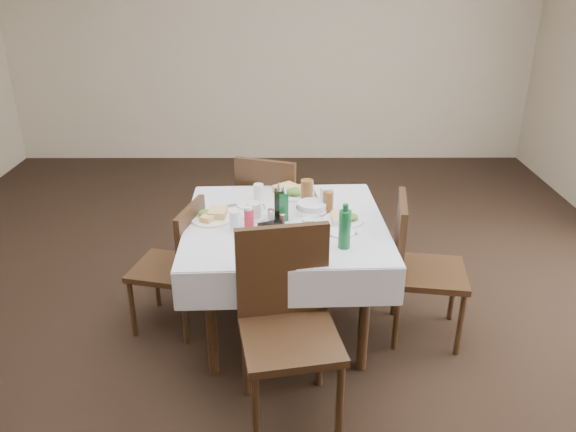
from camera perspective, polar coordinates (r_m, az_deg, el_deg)
The scene contains 33 objects.
ground_plane at distance 3.75m, azimuth -2.99°, elevation -11.12°, with size 7.00×7.00×0.00m, color black.
room_shell at distance 3.09m, azimuth -3.70°, elevation 15.72°, with size 6.04×7.04×2.80m.
dining_table at distance 3.40m, azimuth -0.31°, elevation -1.87°, with size 1.24×1.24×0.76m.
chair_north at distance 4.11m, azimuth -1.74°, elevation 0.83°, with size 0.56×0.56×0.94m.
chair_south at distance 2.85m, azimuth -0.13°, elevation -9.86°, with size 0.55×0.55×1.00m.
chair_east at distance 3.50m, azimuth 12.86°, elevation -4.42°, with size 0.49×0.49×0.91m.
chair_west at distance 3.56m, azimuth -11.07°, elevation -4.36°, with size 0.49×0.49×0.85m.
meal_north at distance 3.73m, azimuth 0.41°, elevation 2.53°, with size 0.28×0.28×0.06m.
meal_south at distance 2.98m, azimuth -0.75°, elevation -3.46°, with size 0.24×0.24×0.05m.
meal_east at distance 3.36m, azimuth 5.71°, elevation -0.20°, with size 0.24×0.24×0.05m.
meal_west at distance 3.40m, azimuth -7.71°, elevation 0.02°, with size 0.25×0.25×0.06m.
side_plate_a at distance 3.58m, azimuth -3.82°, elevation 1.17°, with size 0.18×0.18×0.01m.
side_plate_b at distance 3.22m, azimuth 5.45°, elevation -1.66°, with size 0.16×0.16×0.01m.
water_n at distance 3.62m, azimuth -3.01°, elevation 2.36°, with size 0.06×0.06×0.12m.
water_s at distance 3.10m, azimuth 2.05°, elevation -1.36°, with size 0.07×0.07×0.13m.
water_e at distance 3.49m, azimuth 3.92°, elevation 1.78°, with size 0.08×0.08×0.15m.
water_w at distance 3.23m, azimuth -5.37°, elevation -0.47°, with size 0.06×0.06×0.12m.
iced_tea_a at distance 3.56m, azimuth 1.95°, elevation 2.42°, with size 0.08×0.08×0.17m.
iced_tea_b at distance 3.46m, azimuth 4.10°, elevation 1.45°, with size 0.06×0.06×0.14m.
bread_basket at distance 3.46m, azimuth 2.44°, elevation 0.83°, with size 0.20×0.20×0.07m.
oil_cruet_dark at distance 3.34m, azimuth -0.90°, elevation 1.28°, with size 0.06×0.06×0.24m.
oil_cruet_green at distance 3.34m, azimuth -0.41°, elevation 1.14°, with size 0.05×0.05×0.22m.
ketchup_bottle at distance 3.27m, azimuth -4.00°, elevation -0.13°, with size 0.06×0.06×0.12m.
salt_shaker at distance 3.32m, azimuth -1.76°, elevation 0.01°, with size 0.04×0.04×0.08m.
pepper_shaker at distance 3.31m, azimuth -0.59°, elevation -0.23°, with size 0.03×0.03×0.07m.
coffee_mug at distance 3.38m, azimuth -3.45°, elevation 0.48°, with size 0.14×0.14×0.10m.
sunglasses at distance 3.27m, azimuth -1.84°, elevation -0.90°, with size 0.15×0.10×0.03m.
green_bottle at distance 3.02m, azimuth 5.78°, elevation -1.28°, with size 0.07×0.07×0.25m.
sugar_caddy at distance 3.30m, azimuth 5.36°, elevation -0.59°, with size 0.10×0.06×0.05m.
cutlery_n at distance 3.74m, azimuth 2.56°, elevation 2.22°, with size 0.06×0.18×0.01m.
cutlery_s at distance 3.05m, azimuth -4.25°, elevation -3.15°, with size 0.08×0.19×0.01m.
cutlery_e at distance 3.19m, azimuth 5.68°, elevation -1.90°, with size 0.17×0.07×0.01m.
cutlery_w at distance 3.57m, azimuth -6.23°, elevation 0.95°, with size 0.16×0.09×0.01m.
Camera 1 is at (0.18, -3.05, 2.17)m, focal length 35.00 mm.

